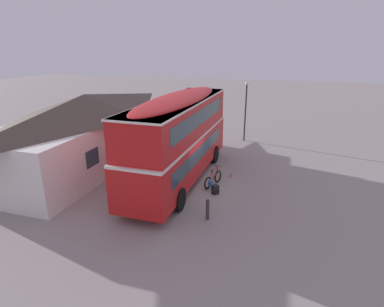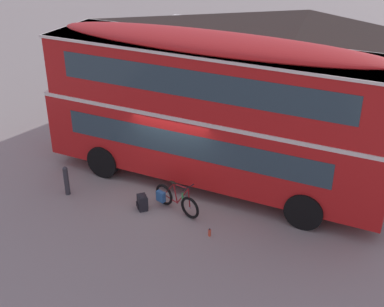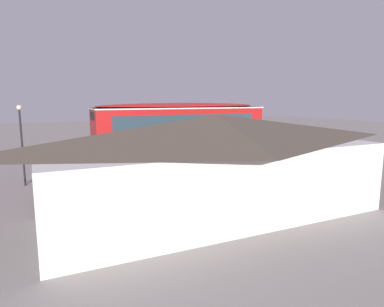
# 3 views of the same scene
# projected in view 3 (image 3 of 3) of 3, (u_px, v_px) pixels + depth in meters

# --- Properties ---
(ground_plane) EXTENTS (120.00, 120.00, 0.00)m
(ground_plane) POSITION_uv_depth(u_px,v_px,m) (187.00, 175.00, 22.31)
(ground_plane) COLOR gray
(double_decker_bus) EXTENTS (10.87, 2.81, 4.79)m
(double_decker_bus) POSITION_uv_depth(u_px,v_px,m) (180.00, 138.00, 20.78)
(double_decker_bus) COLOR black
(double_decker_bus) RESTS_ON ground
(touring_bicycle) EXTENTS (1.68, 0.67, 1.01)m
(touring_bicycle) POSITION_uv_depth(u_px,v_px,m) (173.00, 167.00, 23.05)
(touring_bicycle) COLOR black
(touring_bicycle) RESTS_ON ground
(backpack_on_ground) EXTENTS (0.42, 0.42, 0.52)m
(backpack_on_ground) POSITION_uv_depth(u_px,v_px,m) (183.00, 167.00, 23.77)
(backpack_on_ground) COLOR black
(backpack_on_ground) RESTS_ON ground
(water_bottle_red_squeeze) EXTENTS (0.08, 0.08, 0.23)m
(water_bottle_red_squeeze) POSITION_uv_depth(u_px,v_px,m) (150.00, 171.00, 23.15)
(water_bottle_red_squeeze) COLOR #D84C33
(water_bottle_red_squeeze) RESTS_ON ground
(pub_building) EXTENTS (14.65, 5.72, 4.40)m
(pub_building) POSITION_uv_depth(u_px,v_px,m) (216.00, 164.00, 14.37)
(pub_building) COLOR silver
(pub_building) RESTS_ON ground
(street_lamp) EXTENTS (0.28, 0.28, 4.69)m
(street_lamp) POSITION_uv_depth(u_px,v_px,m) (21.00, 137.00, 19.12)
(street_lamp) COLOR black
(street_lamp) RESTS_ON ground
(kerb_bollard) EXTENTS (0.16, 0.16, 0.97)m
(kerb_bollard) POSITION_uv_depth(u_px,v_px,m) (213.00, 160.00, 25.01)
(kerb_bollard) COLOR #333338
(kerb_bollard) RESTS_ON ground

